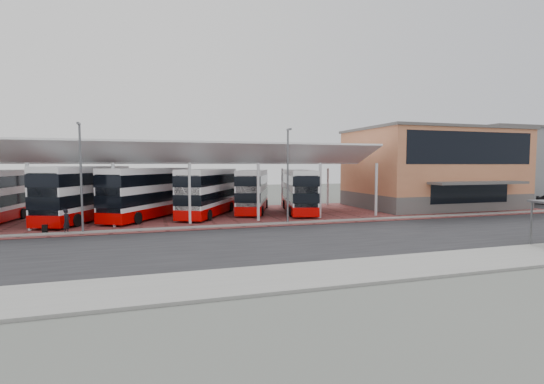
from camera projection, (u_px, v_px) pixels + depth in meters
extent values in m
plane|color=#51544F|center=(291.00, 238.00, 27.12)|extent=(140.00, 140.00, 0.00)
cube|color=black|center=(296.00, 241.00, 26.17)|extent=(120.00, 14.00, 0.02)
cube|color=brown|center=(266.00, 214.00, 40.09)|extent=(72.00, 16.00, 0.06)
cube|color=gray|center=(356.00, 271.00, 18.54)|extent=(120.00, 4.00, 0.14)
cube|color=gray|center=(266.00, 224.00, 33.02)|extent=(120.00, 0.80, 0.14)
cube|color=gold|center=(337.00, 262.00, 20.45)|extent=(120.00, 0.12, 0.01)
cube|color=gold|center=(335.00, 260.00, 20.74)|extent=(120.00, 0.12, 0.01)
cylinder|color=silver|center=(28.00, 197.00, 29.69)|extent=(0.26, 0.26, 5.20)
cylinder|color=silver|center=(60.00, 192.00, 40.19)|extent=(0.26, 0.26, 4.60)
cylinder|color=silver|center=(114.00, 195.00, 31.47)|extent=(0.26, 0.26, 5.20)
cylinder|color=silver|center=(123.00, 191.00, 41.97)|extent=(0.26, 0.26, 4.60)
cylinder|color=silver|center=(190.00, 194.00, 33.25)|extent=(0.26, 0.26, 5.20)
cylinder|color=silver|center=(180.00, 189.00, 43.75)|extent=(0.26, 0.26, 4.60)
cylinder|color=silver|center=(258.00, 192.00, 35.03)|extent=(0.26, 0.26, 5.20)
cylinder|color=silver|center=(233.00, 188.00, 45.53)|extent=(0.26, 0.26, 4.60)
cylinder|color=silver|center=(320.00, 191.00, 36.81)|extent=(0.26, 0.26, 5.20)
cylinder|color=silver|center=(282.00, 188.00, 47.31)|extent=(0.26, 0.26, 4.60)
cylinder|color=silver|center=(376.00, 190.00, 38.59)|extent=(0.26, 0.26, 5.20)
cylinder|color=silver|center=(328.00, 187.00, 49.09)|extent=(0.26, 0.26, 4.60)
cube|color=white|center=(187.00, 153.00, 35.10)|extent=(37.00, 4.95, 1.95)
cube|color=white|center=(182.00, 156.00, 40.45)|extent=(37.00, 7.12, 1.43)
cube|color=#595654|center=(431.00, 199.00, 47.22)|extent=(18.00, 12.00, 1.80)
cube|color=#CF7F56|center=(432.00, 162.00, 46.90)|extent=(18.00, 12.00, 7.20)
cube|color=black|center=(471.00, 148.00, 41.19)|extent=(16.00, 0.25, 3.40)
cube|color=black|center=(469.00, 193.00, 41.51)|extent=(10.00, 0.25, 2.20)
cube|color=#595654|center=(478.00, 183.00, 40.39)|extent=(11.00, 2.40, 0.25)
cube|color=#595654|center=(433.00, 130.00, 46.64)|extent=(18.40, 12.40, 0.30)
cube|color=gray|center=(518.00, 165.00, 63.87)|extent=(30.00, 20.00, 10.00)
cube|color=#595654|center=(519.00, 133.00, 63.52)|extent=(30.50, 20.50, 0.30)
cylinder|color=#5A5B61|center=(81.00, 179.00, 28.68)|extent=(0.16, 0.16, 8.00)
cube|color=#5A5B61|center=(79.00, 123.00, 28.12)|extent=(0.15, 0.90, 0.15)
cylinder|color=#5A5B61|center=(288.00, 177.00, 33.43)|extent=(0.16, 0.16, 8.00)
cube|color=#5A5B61|center=(289.00, 129.00, 32.87)|extent=(0.15, 0.90, 0.15)
cylinder|color=black|center=(23.00, 214.00, 36.19)|extent=(0.41, 1.03, 1.00)
cube|color=white|center=(86.00, 192.00, 35.25)|extent=(6.90, 11.87, 4.59)
cube|color=#C60100|center=(87.00, 213.00, 35.38)|extent=(6.95, 11.93, 0.96)
cube|color=black|center=(86.00, 197.00, 35.29)|extent=(6.95, 11.93, 1.01)
cube|color=black|center=(85.00, 178.00, 35.17)|extent=(6.95, 11.93, 1.01)
cube|color=black|center=(43.00, 199.00, 29.48)|extent=(2.26, 1.00, 3.84)
cylinder|color=black|center=(45.00, 220.00, 31.77)|extent=(0.68, 1.10, 1.07)
cylinder|color=black|center=(77.00, 220.00, 31.55)|extent=(0.68, 1.10, 1.07)
cylinder|color=black|center=(95.00, 209.00, 39.24)|extent=(0.68, 1.10, 1.07)
cylinder|color=black|center=(120.00, 210.00, 39.01)|extent=(0.68, 1.10, 1.07)
cube|color=white|center=(148.00, 192.00, 36.75)|extent=(8.26, 10.93, 4.43)
cube|color=#C60100|center=(148.00, 211.00, 36.88)|extent=(8.31, 10.99, 0.93)
cube|color=black|center=(148.00, 197.00, 36.78)|extent=(8.31, 10.99, 0.98)
cube|color=black|center=(148.00, 179.00, 36.67)|extent=(8.31, 10.99, 0.98)
cube|color=black|center=(108.00, 198.00, 31.36)|extent=(2.01, 1.33, 3.71)
cylinder|color=black|center=(111.00, 217.00, 33.74)|extent=(0.80, 1.02, 1.03)
cylinder|color=black|center=(137.00, 218.00, 33.06)|extent=(0.80, 1.02, 1.03)
cylinder|color=black|center=(157.00, 208.00, 40.71)|extent=(0.80, 1.02, 1.03)
cylinder|color=black|center=(180.00, 209.00, 40.04)|extent=(0.80, 1.02, 1.03)
cube|color=white|center=(209.00, 191.00, 38.68)|extent=(7.30, 10.95, 4.31)
cube|color=#C60100|center=(209.00, 209.00, 38.80)|extent=(7.35, 11.00, 0.90)
cube|color=black|center=(209.00, 196.00, 38.71)|extent=(7.35, 11.00, 0.95)
cube|color=black|center=(208.00, 179.00, 38.60)|extent=(7.35, 11.00, 0.95)
cube|color=black|center=(187.00, 196.00, 33.32)|extent=(2.05, 1.13, 3.61)
cylinder|color=black|center=(183.00, 214.00, 35.57)|extent=(0.71, 1.02, 1.00)
cylinder|color=black|center=(209.00, 215.00, 35.13)|extent=(0.71, 1.02, 1.00)
cylinder|color=black|center=(209.00, 206.00, 42.50)|extent=(0.71, 1.02, 1.00)
cylinder|color=black|center=(231.00, 207.00, 42.06)|extent=(0.71, 1.02, 1.00)
cube|color=white|center=(253.00, 190.00, 41.83)|extent=(5.96, 10.86, 4.17)
cube|color=#C60100|center=(253.00, 206.00, 41.94)|extent=(6.01, 10.91, 0.87)
cube|color=black|center=(253.00, 194.00, 41.86)|extent=(6.01, 10.91, 0.92)
cube|color=black|center=(253.00, 179.00, 41.75)|extent=(6.01, 10.91, 0.92)
cube|color=black|center=(247.00, 194.00, 36.56)|extent=(2.08, 0.84, 3.49)
cylinder|color=black|center=(237.00, 211.00, 38.61)|extent=(0.59, 1.00, 0.97)
cylinder|color=black|center=(262.00, 211.00, 38.49)|extent=(0.59, 1.00, 0.97)
cylinder|color=black|center=(245.00, 204.00, 45.42)|extent=(0.59, 1.00, 0.97)
cylinder|color=black|center=(266.00, 204.00, 45.30)|extent=(0.59, 1.00, 0.97)
cube|color=white|center=(299.00, 190.00, 41.24)|extent=(4.96, 11.01, 4.20)
cube|color=#C60100|center=(299.00, 206.00, 41.36)|extent=(5.00, 11.06, 0.88)
cube|color=black|center=(299.00, 194.00, 41.27)|extent=(5.00, 11.06, 0.93)
cube|color=black|center=(299.00, 179.00, 41.16)|extent=(5.00, 11.06, 0.93)
cube|color=black|center=(306.00, 195.00, 35.94)|extent=(2.16, 0.62, 3.51)
cylinder|color=black|center=(291.00, 212.00, 37.87)|extent=(0.50, 1.01, 0.98)
cylinder|color=black|center=(316.00, 211.00, 38.01)|extent=(0.50, 1.01, 0.98)
cylinder|color=black|center=(284.00, 204.00, 44.72)|extent=(0.50, 1.01, 0.98)
cylinder|color=black|center=(306.00, 204.00, 44.86)|extent=(0.50, 1.01, 0.98)
imported|color=black|center=(67.00, 221.00, 28.66)|extent=(0.65, 0.77, 1.78)
cube|color=black|center=(45.00, 229.00, 28.77)|extent=(0.36, 0.26, 0.62)
cylinder|color=#5A5B61|center=(531.00, 223.00, 24.28)|extent=(0.12, 0.12, 2.63)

